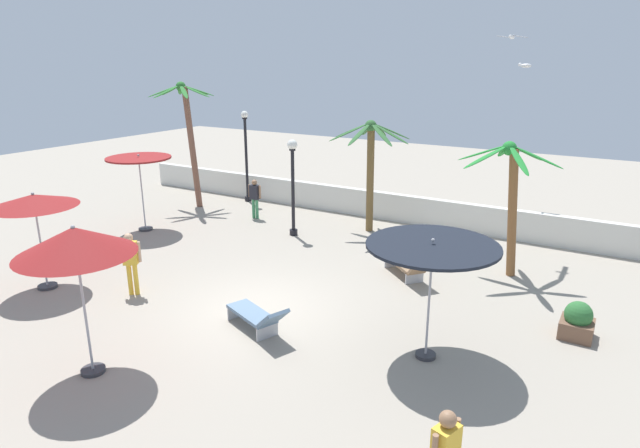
{
  "coord_description": "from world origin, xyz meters",
  "views": [
    {
      "loc": [
        7.52,
        -9.55,
        5.95
      ],
      "look_at": [
        0.0,
        3.11,
        1.4
      ],
      "focal_mm": 29.92,
      "sensor_mm": 36.0,
      "label": 1
    }
  ],
  "objects_px": {
    "guest_1": "(255,195)",
    "seagull_1": "(512,37)",
    "patio_umbrella_3": "(432,250)",
    "lamp_post_1": "(293,179)",
    "lounge_chair_0": "(408,265)",
    "planter": "(577,321)",
    "lamp_post_2": "(246,153)",
    "lounge_chair_1": "(257,316)",
    "seagull_0": "(525,65)",
    "palm_tree_0": "(371,157)",
    "patio_umbrella_0": "(139,163)",
    "patio_umbrella_2": "(75,242)",
    "patio_umbrella_1": "(34,202)",
    "guest_0": "(131,258)",
    "palm_tree_2": "(188,126)",
    "palm_tree_1": "(511,188)"
  },
  "relations": [
    {
      "from": "patio_umbrella_2",
      "to": "palm_tree_0",
      "type": "distance_m",
      "value": 11.17
    },
    {
      "from": "palm_tree_0",
      "to": "seagull_0",
      "type": "xyz_separation_m",
      "value": [
        4.73,
        0.58,
        3.1
      ]
    },
    {
      "from": "patio_umbrella_1",
      "to": "guest_1",
      "type": "bearing_deg",
      "value": 84.32
    },
    {
      "from": "seagull_0",
      "to": "seagull_1",
      "type": "distance_m",
      "value": 2.86
    },
    {
      "from": "lamp_post_2",
      "to": "lamp_post_1",
      "type": "bearing_deg",
      "value": -34.1
    },
    {
      "from": "guest_1",
      "to": "planter",
      "type": "relative_size",
      "value": 1.82
    },
    {
      "from": "lamp_post_1",
      "to": "guest_0",
      "type": "distance_m",
      "value": 6.48
    },
    {
      "from": "patio_umbrella_2",
      "to": "seagull_1",
      "type": "relative_size",
      "value": 2.85
    },
    {
      "from": "lamp_post_2",
      "to": "guest_1",
      "type": "xyz_separation_m",
      "value": [
        1.92,
        -1.98,
        -1.21
      ]
    },
    {
      "from": "palm_tree_1",
      "to": "lamp_post_1",
      "type": "height_order",
      "value": "palm_tree_1"
    },
    {
      "from": "guest_1",
      "to": "lamp_post_1",
      "type": "bearing_deg",
      "value": -21.71
    },
    {
      "from": "lounge_chair_0",
      "to": "seagull_1",
      "type": "height_order",
      "value": "seagull_1"
    },
    {
      "from": "patio_umbrella_1",
      "to": "guest_0",
      "type": "height_order",
      "value": "patio_umbrella_1"
    },
    {
      "from": "guest_0",
      "to": "seagull_1",
      "type": "xyz_separation_m",
      "value": [
        6.65,
        11.29,
        5.66
      ]
    },
    {
      "from": "guest_0",
      "to": "patio_umbrella_2",
      "type": "bearing_deg",
      "value": -52.98
    },
    {
      "from": "seagull_1",
      "to": "palm_tree_1",
      "type": "bearing_deg",
      "value": -73.86
    },
    {
      "from": "patio_umbrella_1",
      "to": "guest_1",
      "type": "xyz_separation_m",
      "value": [
        0.82,
        8.23,
        -1.5
      ]
    },
    {
      "from": "lounge_chair_1",
      "to": "seagull_0",
      "type": "height_order",
      "value": "seagull_0"
    },
    {
      "from": "lounge_chair_0",
      "to": "lounge_chair_1",
      "type": "bearing_deg",
      "value": -110.81
    },
    {
      "from": "patio_umbrella_3",
      "to": "lounge_chair_0",
      "type": "xyz_separation_m",
      "value": [
        -1.91,
        3.77,
        -1.99
      ]
    },
    {
      "from": "patio_umbrella_1",
      "to": "palm_tree_0",
      "type": "relative_size",
      "value": 0.67
    },
    {
      "from": "lamp_post_1",
      "to": "planter",
      "type": "bearing_deg",
      "value": -16.81
    },
    {
      "from": "lamp_post_2",
      "to": "palm_tree_1",
      "type": "bearing_deg",
      "value": -13.74
    },
    {
      "from": "guest_0",
      "to": "guest_1",
      "type": "distance_m",
      "value": 7.48
    },
    {
      "from": "guest_1",
      "to": "seagull_1",
      "type": "xyz_separation_m",
      "value": [
        8.21,
        3.98,
        5.77
      ]
    },
    {
      "from": "patio_umbrella_3",
      "to": "lounge_chair_0",
      "type": "distance_m",
      "value": 4.67
    },
    {
      "from": "lamp_post_1",
      "to": "lounge_chair_1",
      "type": "xyz_separation_m",
      "value": [
        3.17,
        -6.29,
        -1.62
      ]
    },
    {
      "from": "guest_0",
      "to": "lamp_post_2",
      "type": "bearing_deg",
      "value": 110.55
    },
    {
      "from": "patio_umbrella_2",
      "to": "patio_umbrella_3",
      "type": "bearing_deg",
      "value": 35.61
    },
    {
      "from": "patio_umbrella_1",
      "to": "lounge_chair_0",
      "type": "height_order",
      "value": "patio_umbrella_1"
    },
    {
      "from": "patio_umbrella_3",
      "to": "lamp_post_1",
      "type": "height_order",
      "value": "lamp_post_1"
    },
    {
      "from": "palm_tree_2",
      "to": "lounge_chair_0",
      "type": "xyz_separation_m",
      "value": [
        10.83,
        -2.79,
        -2.99
      ]
    },
    {
      "from": "patio_umbrella_3",
      "to": "guest_1",
      "type": "xyz_separation_m",
      "value": [
        -9.28,
        6.34,
        -1.44
      ]
    },
    {
      "from": "lounge_chair_1",
      "to": "planter",
      "type": "relative_size",
      "value": 2.3
    },
    {
      "from": "patio_umbrella_3",
      "to": "seagull_1",
      "type": "height_order",
      "value": "seagull_1"
    },
    {
      "from": "lamp_post_1",
      "to": "lounge_chair_0",
      "type": "xyz_separation_m",
      "value": [
        4.95,
        -1.61,
        -1.63
      ]
    },
    {
      "from": "palm_tree_0",
      "to": "seagull_0",
      "type": "relative_size",
      "value": 3.57
    },
    {
      "from": "lamp_post_1",
      "to": "guest_0",
      "type": "xyz_separation_m",
      "value": [
        -0.87,
        -6.35,
        -0.98
      ]
    },
    {
      "from": "seagull_1",
      "to": "planter",
      "type": "relative_size",
      "value": 1.26
    },
    {
      "from": "patio_umbrella_0",
      "to": "lounge_chair_1",
      "type": "distance_m",
      "value": 9.29
    },
    {
      "from": "patio_umbrella_1",
      "to": "lounge_chair_0",
      "type": "distance_m",
      "value": 10.16
    },
    {
      "from": "lamp_post_2",
      "to": "lounge_chair_1",
      "type": "height_order",
      "value": "lamp_post_2"
    },
    {
      "from": "patio_umbrella_3",
      "to": "lounge_chair_0",
      "type": "relative_size",
      "value": 1.46
    },
    {
      "from": "seagull_1",
      "to": "patio_umbrella_0",
      "type": "bearing_deg",
      "value": -146.05
    },
    {
      "from": "patio_umbrella_0",
      "to": "lounge_chair_0",
      "type": "relative_size",
      "value": 1.55
    },
    {
      "from": "patio_umbrella_3",
      "to": "planter",
      "type": "height_order",
      "value": "patio_umbrella_3"
    },
    {
      "from": "patio_umbrella_1",
      "to": "guest_0",
      "type": "distance_m",
      "value": 2.9
    },
    {
      "from": "patio_umbrella_0",
      "to": "lounge_chair_0",
      "type": "bearing_deg",
      "value": 3.93
    },
    {
      "from": "patio_umbrella_0",
      "to": "patio_umbrella_1",
      "type": "bearing_deg",
      "value": -70.97
    },
    {
      "from": "patio_umbrella_3",
      "to": "lamp_post_2",
      "type": "bearing_deg",
      "value": 143.4
    }
  ]
}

